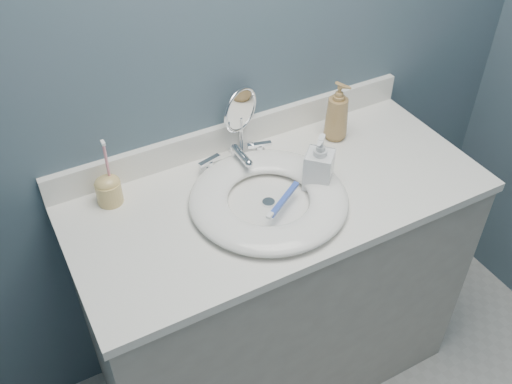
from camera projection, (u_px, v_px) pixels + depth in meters
back_wall at (233, 52)px, 1.63m from camera, size 2.20×0.02×2.40m
vanity_cabinet at (275, 293)px, 1.95m from camera, size 1.20×0.55×0.85m
countertop at (278, 196)px, 1.66m from camera, size 1.22×0.57×0.03m
backsplash at (237, 133)px, 1.80m from camera, size 1.22×0.02×0.09m
basin at (269, 199)px, 1.60m from camera, size 0.45×0.45×0.04m
drain at (269, 203)px, 1.61m from camera, size 0.04×0.04×0.01m
faucet at (237, 159)px, 1.73m from camera, size 0.25×0.13×0.07m
makeup_mirror at (241, 117)px, 1.73m from camera, size 0.14×0.08×0.22m
soap_bottle_amber at (337, 111)px, 1.80m from camera, size 0.10×0.10×0.20m
soap_bottle_clear at (319, 162)px, 1.62m from camera, size 0.11×0.11×0.17m
toothbrush_holder at (108, 189)px, 1.59m from camera, size 0.07×0.07×0.21m
toothbrush_lying at (283, 201)px, 1.56m from camera, size 0.15×0.11×0.02m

